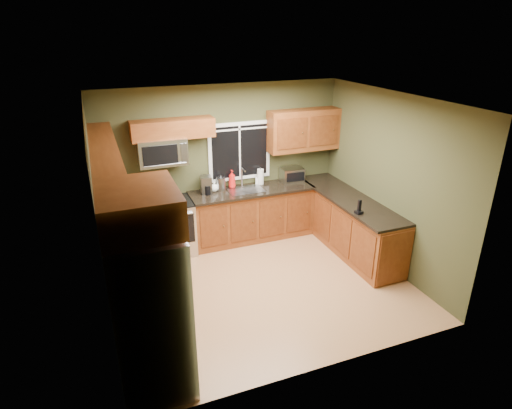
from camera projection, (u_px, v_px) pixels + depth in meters
floor at (261, 284)px, 6.37m from camera, size 4.20×4.20×0.00m
ceiling at (262, 101)px, 5.32m from camera, size 4.20×4.20×0.00m
back_wall at (223, 164)px, 7.39m from camera, size 4.20×0.00×4.20m
front_wall at (329, 264)px, 4.30m from camera, size 4.20×0.00×4.20m
left_wall at (100, 225)px, 5.14m from camera, size 0.00×3.60×3.60m
right_wall at (389, 182)px, 6.54m from camera, size 0.00×3.60×3.60m
window at (240, 151)px, 7.40m from camera, size 1.12×0.03×1.02m
base_cabinets_left at (130, 266)px, 6.00m from camera, size 0.60×2.65×0.90m
countertop_left at (128, 235)px, 5.83m from camera, size 0.65×2.65×0.04m
base_cabinets_back at (252, 214)px, 7.62m from camera, size 2.17×0.60×0.90m
countertop_back at (252, 190)px, 7.42m from camera, size 2.17×0.65×0.04m
base_cabinets_peninsula at (348, 224)px, 7.26m from camera, size 0.60×2.52×0.90m
countertop_peninsula at (349, 198)px, 7.07m from camera, size 0.65×2.50×0.04m
upper_cabinets_left at (106, 171)px, 5.41m from camera, size 0.33×2.65×0.72m
upper_cabinets_back_left at (173, 129)px, 6.69m from camera, size 1.30×0.33×0.30m
upper_cabinets_back_right at (304, 130)px, 7.53m from camera, size 1.30×0.33×0.72m
upper_cabinet_over_fridge at (138, 208)px, 3.88m from camera, size 0.72×0.90×0.38m
refrigerator at (150, 311)px, 4.32m from camera, size 0.74×0.90×1.80m
range at (170, 227)px, 7.10m from camera, size 0.76×0.69×0.94m
microwave at (162, 152)px, 6.73m from camera, size 0.76×0.41×0.42m
sink at (246, 189)px, 7.38m from camera, size 0.60×0.42×0.36m
toaster_oven at (292, 175)px, 7.76m from camera, size 0.41×0.33×0.25m
coffee_maker at (206, 185)px, 7.19m from camera, size 0.21×0.26×0.30m
kettle at (221, 183)px, 7.31m from camera, size 0.21×0.21×0.28m
paper_towel_roll at (260, 177)px, 7.61m from camera, size 0.12×0.12×0.30m
soap_bottle_a at (232, 179)px, 7.43m from camera, size 0.13×0.13×0.31m
soap_bottle_b at (258, 179)px, 7.63m from camera, size 0.10×0.10×0.17m
soap_bottle_c at (214, 186)px, 7.29m from camera, size 0.15×0.15×0.18m
cordless_phone at (359, 210)px, 6.43m from camera, size 0.11×0.11×0.22m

